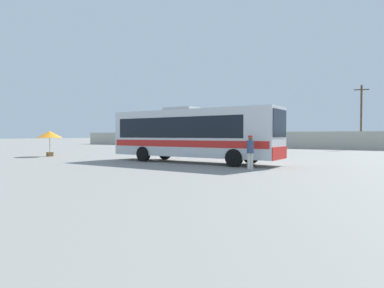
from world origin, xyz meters
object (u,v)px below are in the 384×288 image
at_px(parked_car_second_white, 216,142).
at_px(roadside_tree_midleft, 251,123).
at_px(utility_pole_near, 361,116).
at_px(parked_car_leftmost_dark_blue, 185,142).
at_px(coach_bus_silver_red, 191,133).
at_px(roadside_tree_left, 202,122).
at_px(vendor_umbrella_near_gate_orange, 50,135).
at_px(attendant_by_bus_door, 250,150).

height_order(parked_car_second_white, roadside_tree_midleft, roadside_tree_midleft).
relative_size(utility_pole_near, roadside_tree_midleft, 1.50).
bearing_deg(parked_car_leftmost_dark_blue, coach_bus_silver_red, -56.31).
distance_m(coach_bus_silver_red, roadside_tree_left, 34.04).
xyz_separation_m(vendor_umbrella_near_gate_orange, parked_car_leftmost_dark_blue, (-1.99, 24.58, -1.05)).
bearing_deg(vendor_umbrella_near_gate_orange, parked_car_second_white, 82.35).
bearing_deg(parked_car_second_white, coach_bus_silver_red, -66.18).
bearing_deg(vendor_umbrella_near_gate_orange, utility_pole_near, 54.57).
bearing_deg(parked_car_leftmost_dark_blue, attendant_by_bus_door, -50.96).
relative_size(coach_bus_silver_red, attendant_by_bus_door, 6.59).
bearing_deg(coach_bus_silver_red, utility_pole_near, 74.78).
relative_size(attendant_by_bus_door, parked_car_leftmost_dark_blue, 0.39).
xyz_separation_m(coach_bus_silver_red, parked_car_leftmost_dark_blue, (-15.66, 23.49, -1.19)).
height_order(utility_pole_near, roadside_tree_midleft, utility_pole_near).
xyz_separation_m(vendor_umbrella_near_gate_orange, roadside_tree_left, (-2.66, 30.91, 2.14)).
bearing_deg(roadside_tree_midleft, utility_pole_near, -4.16).
xyz_separation_m(attendant_by_bus_door, parked_car_leftmost_dark_blue, (-20.72, 25.55, -0.24)).
bearing_deg(roadside_tree_left, parked_car_second_white, -46.73).
height_order(coach_bus_silver_red, vendor_umbrella_near_gate_orange, coach_bus_silver_red).
height_order(parked_car_leftmost_dark_blue, roadside_tree_left, roadside_tree_left).
xyz_separation_m(coach_bus_silver_red, roadside_tree_midleft, (-7.62, 30.47, 1.81)).
xyz_separation_m(attendant_by_bus_door, roadside_tree_left, (-21.38, 31.88, 2.96)).
bearing_deg(parked_car_second_white, roadside_tree_midleft, 68.51).
bearing_deg(utility_pole_near, vendor_umbrella_near_gate_orange, -125.43).
relative_size(vendor_umbrella_near_gate_orange, roadside_tree_left, 0.36).
height_order(vendor_umbrella_near_gate_orange, utility_pole_near, utility_pole_near).
relative_size(attendant_by_bus_door, roadside_tree_left, 0.30).
height_order(vendor_umbrella_near_gate_orange, parked_car_second_white, vendor_umbrella_near_gate_orange).
bearing_deg(roadside_tree_midleft, parked_car_second_white, -111.49).
distance_m(attendant_by_bus_door, vendor_umbrella_near_gate_orange, 18.77).
bearing_deg(coach_bus_silver_red, attendant_by_bus_door, -22.20).
height_order(parked_car_second_white, roadside_tree_left, roadside_tree_left).
xyz_separation_m(attendant_by_bus_door, vendor_umbrella_near_gate_orange, (-18.73, 0.97, 0.81)).
xyz_separation_m(attendant_by_bus_door, utility_pole_near, (2.92, 31.40, 3.33)).
bearing_deg(vendor_umbrella_near_gate_orange, roadside_tree_midleft, 79.15).
relative_size(parked_car_second_white, roadside_tree_left, 0.70).
height_order(coach_bus_silver_red, parked_car_leftmost_dark_blue, coach_bus_silver_red).
bearing_deg(roadside_tree_midleft, parked_car_leftmost_dark_blue, -139.04).
bearing_deg(coach_bus_silver_red, roadside_tree_left, 118.70).
distance_m(coach_bus_silver_red, vendor_umbrella_near_gate_orange, 13.71).
xyz_separation_m(parked_car_leftmost_dark_blue, roadside_tree_left, (-0.66, 6.32, 3.19)).
bearing_deg(utility_pole_near, parked_car_second_white, -162.32).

